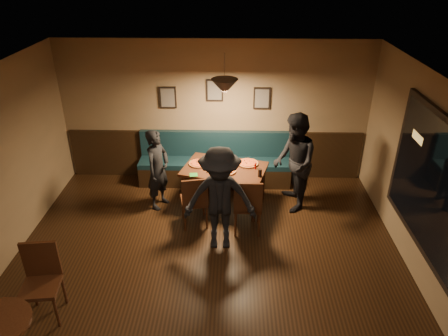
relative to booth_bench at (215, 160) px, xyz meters
The scene contains 26 objects.
floor 3.24m from the booth_bench, 90.00° to the right, with size 7.00×7.00×0.00m, color black.
ceiling 3.94m from the booth_bench, 90.00° to the right, with size 7.00×7.00×0.00m, color silver.
wall_back 0.95m from the booth_bench, 90.00° to the left, with size 6.00×6.00×0.00m, color #8C704F.
wainscot 0.27m from the booth_bench, 90.00° to the left, with size 5.88×0.06×1.00m, color black.
booth_bench is the anchor object (origin of this frame).
window_frame 4.13m from the booth_bench, 42.37° to the right, with size 0.06×2.56×1.86m, color black.
window_glass 4.11m from the booth_bench, 42.66° to the right, with size 2.40×2.40×0.00m, color black.
picture_left 1.52m from the booth_bench, 163.30° to the left, with size 0.32×0.04×0.42m, color black.
picture_center 1.38m from the booth_bench, 90.00° to the left, with size 0.32×0.04×0.42m, color black.
picture_right 1.52m from the booth_bench, 16.70° to the left, with size 0.32×0.04×0.42m, color black.
pendant_lamp 1.95m from the booth_bench, 75.46° to the right, with size 0.44×0.44×0.25m, color black.
dining_table 0.87m from the booth_bench, 75.46° to the right, with size 1.43×0.92×0.77m, color black.
chair_near_left 1.47m from the booth_bench, 101.06° to the right, with size 0.43×0.43×0.97m, color black, non-canonical shape.
chair_near_right 1.72m from the booth_bench, 68.99° to the right, with size 0.45×0.45×1.02m, color black, non-canonical shape.
diner_left 1.34m from the booth_bench, 137.33° to the right, with size 0.55×0.36×1.50m, color black.
diner_right 1.72m from the booth_bench, 30.69° to the right, with size 0.87×0.68×1.79m, color black.
diner_front 2.06m from the booth_bench, 85.04° to the right, with size 1.11×0.64×1.71m, color black.
pizza_a 0.81m from the booth_bench, 110.21° to the right, with size 0.34×0.34×0.04m, color #CD5B26.
pizza_b 1.04m from the booth_bench, 76.09° to the right, with size 0.37×0.37×0.04m, color orange.
pizza_c 0.97m from the booth_bench, 46.86° to the right, with size 0.37×0.37×0.04m, color orange.
soda_glass 1.44m from the booth_bench, 53.86° to the right, with size 0.07×0.07×0.14m, color black.
tabasco_bottle 1.19m from the booth_bench, 48.25° to the right, with size 0.03×0.03×0.13m, color #880804.
napkin_a 0.76m from the booth_bench, 118.30° to the right, with size 0.16×0.16×0.01m, color #217E39.
napkin_b 1.18m from the booth_bench, 105.77° to the right, with size 0.14×0.14×0.01m, color #1E7320.
cutlery_set 1.28m from the booth_bench, 82.25° to the right, with size 0.02×0.20×0.00m, color silver.
cafe_chair_far 4.07m from the booth_bench, 119.61° to the right, with size 0.45×0.45×1.02m, color black, non-canonical shape.
Camera 1 is at (0.38, -4.12, 4.20)m, focal length 33.09 mm.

